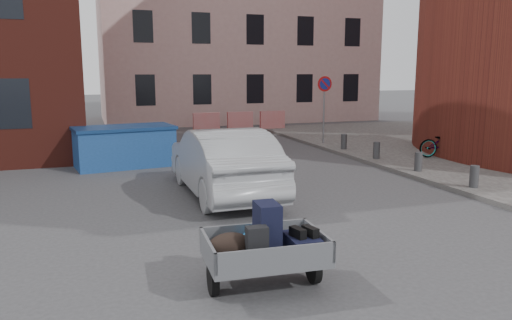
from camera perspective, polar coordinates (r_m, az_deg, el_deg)
name	(u,v)px	position (r m, az deg, el deg)	size (l,w,h in m)	color
ground	(262,231)	(9.44, 0.66, -8.13)	(120.00, 120.00, 0.00)	#38383A
sidewalk	(509,161)	(18.24, 26.98, -0.15)	(9.00, 24.00, 0.12)	#474442
building_pink	(234,4)	(32.01, -2.52, 17.34)	(16.00, 8.00, 14.00)	#C19A95
no_parking_sign	(324,95)	(20.09, 7.82, 7.32)	(0.60, 0.09, 2.65)	gray
bollards	(418,162)	(15.10, 18.07, -0.16)	(0.22, 9.02, 0.55)	#3A3A3D
barriers	(240,122)	(24.65, -1.81, 4.37)	(4.70, 0.18, 1.00)	red
trailer	(264,247)	(6.87, 0.90, -9.86)	(1.66, 1.85, 1.20)	black
dumpster	(124,146)	(16.18, -14.80, 1.53)	(3.22, 1.99, 1.27)	#1D478D
silver_car	(223,161)	(12.04, -3.79, -0.17)	(1.72, 4.93, 1.63)	#999CA0
bicycle	(445,143)	(17.85, 20.79, 1.84)	(0.63, 1.82, 0.95)	black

